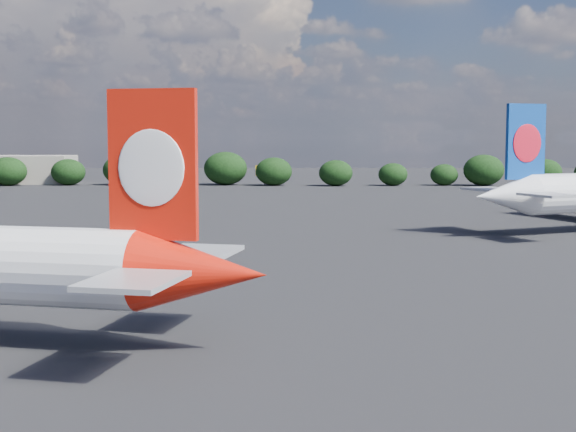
{
  "coord_description": "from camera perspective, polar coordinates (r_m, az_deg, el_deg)",
  "views": [
    {
      "loc": [
        15.2,
        -41.06,
        13.21
      ],
      "look_at": [
        16.0,
        12.0,
        8.0
      ],
      "focal_mm": 50.0,
      "sensor_mm": 36.0,
      "label": 1
    }
  ],
  "objects": [
    {
      "name": "horizon_treeline",
      "position": [
        221.2,
        -2.59,
        3.18
      ],
      "size": [
        201.61,
        14.46,
        9.25
      ],
      "color": "black",
      "rests_on": "ground"
    },
    {
      "name": "ground",
      "position": [
        103.05,
        -9.34,
        -1.83
      ],
      "size": [
        500.0,
        500.0,
        0.0
      ],
      "primitive_type": "plane",
      "color": "black",
      "rests_on": "ground"
    },
    {
      "name": "billboard_yellow",
      "position": [
        223.28,
        -1.69,
        3.21
      ],
      "size": [
        5.0,
        0.3,
        5.5
      ],
      "color": "yellow",
      "rests_on": "ground"
    },
    {
      "name": "highway_sign",
      "position": [
        219.82,
        -9.56,
        2.9
      ],
      "size": [
        6.0,
        0.3,
        4.5
      ],
      "color": "#125D25",
      "rests_on": "ground"
    }
  ]
}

